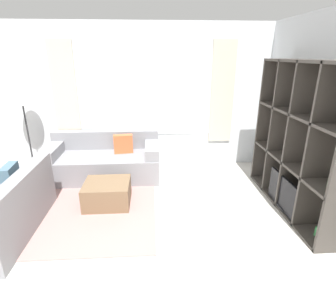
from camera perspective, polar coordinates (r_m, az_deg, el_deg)
name	(u,v)px	position (r m, az deg, el deg)	size (l,w,h in m)	color
ground_plane	(144,284)	(2.93, -5.34, -27.52)	(16.00, 16.00, 0.00)	beige
wall_back	(145,98)	(5.06, -4.97, 10.54)	(5.89, 0.11, 2.70)	silver
wall_right	(313,114)	(4.23, 29.06, 6.31)	(0.07, 4.17, 2.70)	silver
area_rug	(72,206)	(4.25, -20.21, -11.98)	(2.48, 2.20, 0.01)	gray
shelving_unit	(302,143)	(4.03, 27.15, 0.88)	(0.43, 2.00, 2.08)	silver
couch_main	(105,161)	(4.95, -13.59, -2.94)	(1.99, 0.90, 0.78)	gray
ottoman	(107,193)	(4.07, -13.04, -9.82)	(0.67, 0.57, 0.36)	brown
floor_lamp	(22,101)	(5.25, -29.22, 8.79)	(0.39, 0.39, 1.59)	black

